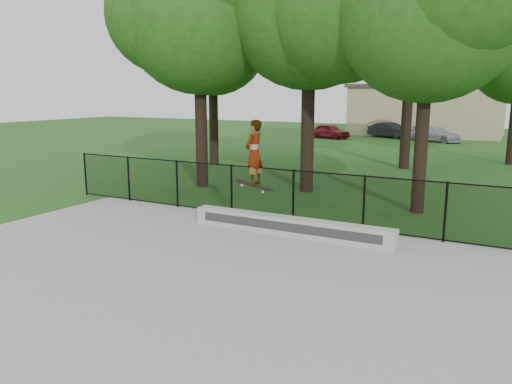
{
  "coord_description": "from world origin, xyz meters",
  "views": [
    {
      "loc": [
        5.49,
        -6.54,
        3.65
      ],
      "look_at": [
        -0.27,
        4.2,
        1.2
      ],
      "focal_mm": 35.0,
      "sensor_mm": 36.0,
      "label": 1
    }
  ],
  "objects_px": {
    "grind_ledge": "(289,226)",
    "skater_airborne": "(254,154)",
    "car_a": "(330,131)",
    "car_b": "(390,130)",
    "car_c": "(435,134)"
  },
  "relations": [
    {
      "from": "car_b",
      "to": "car_c",
      "type": "bearing_deg",
      "value": -90.87
    },
    {
      "from": "grind_ledge",
      "to": "car_b",
      "type": "height_order",
      "value": "car_b"
    },
    {
      "from": "grind_ledge",
      "to": "car_b",
      "type": "distance_m",
      "value": 29.85
    },
    {
      "from": "car_b",
      "to": "car_c",
      "type": "distance_m",
      "value": 4.15
    },
    {
      "from": "car_c",
      "to": "skater_airborne",
      "type": "xyz_separation_m",
      "value": [
        -0.16,
        -28.05,
        1.56
      ]
    },
    {
      "from": "car_b",
      "to": "car_c",
      "type": "height_order",
      "value": "car_b"
    },
    {
      "from": "grind_ledge",
      "to": "skater_airborne",
      "type": "xyz_separation_m",
      "value": [
        -0.88,
        -0.27,
        1.83
      ]
    },
    {
      "from": "car_a",
      "to": "skater_airborne",
      "type": "distance_m",
      "value": 28.1
    },
    {
      "from": "car_a",
      "to": "car_b",
      "type": "relative_size",
      "value": 0.99
    },
    {
      "from": "grind_ledge",
      "to": "car_a",
      "type": "bearing_deg",
      "value": 107.85
    },
    {
      "from": "car_b",
      "to": "grind_ledge",
      "type": "bearing_deg",
      "value": -147.52
    },
    {
      "from": "car_a",
      "to": "car_b",
      "type": "xyz_separation_m",
      "value": [
        4.12,
        2.81,
        0.04
      ]
    },
    {
      "from": "grind_ledge",
      "to": "car_c",
      "type": "distance_m",
      "value": 27.79
    },
    {
      "from": "grind_ledge",
      "to": "car_a",
      "type": "height_order",
      "value": "car_a"
    },
    {
      "from": "grind_ledge",
      "to": "car_a",
      "type": "relative_size",
      "value": 1.63
    }
  ]
}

